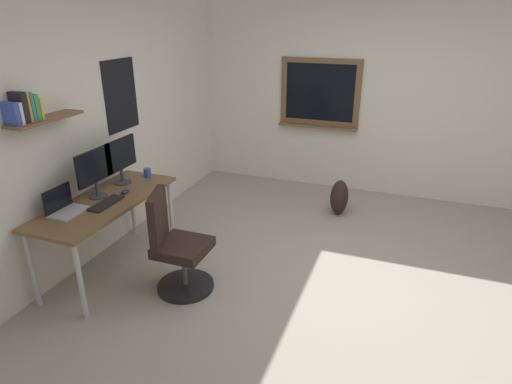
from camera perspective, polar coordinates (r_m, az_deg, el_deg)
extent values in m
plane|color=#9E9384|center=(4.28, 9.85, -11.27)|extent=(5.20, 5.20, 0.00)
cube|color=silver|center=(4.75, -19.61, 8.36)|extent=(5.00, 0.10, 2.60)
cube|color=brown|center=(4.00, -25.94, 8.62)|extent=(0.68, 0.20, 0.02)
cube|color=black|center=(4.89, -17.34, 12.02)|extent=(0.52, 0.01, 0.74)
cube|color=#3851B2|center=(3.81, -29.51, 8.93)|extent=(0.04, 0.14, 0.18)
cube|color=silver|center=(3.84, -29.05, 9.03)|extent=(0.03, 0.14, 0.17)
cube|color=black|center=(3.86, -28.69, 9.71)|extent=(0.04, 0.14, 0.24)
cube|color=orange|center=(3.89, -28.24, 9.81)|extent=(0.02, 0.14, 0.23)
cube|color=teal|center=(3.91, -27.88, 9.90)|extent=(0.03, 0.14, 0.23)
cube|color=#3D934C|center=(3.94, -27.42, 9.88)|extent=(0.04, 0.14, 0.20)
cube|color=gold|center=(3.96, -26.97, 9.79)|extent=(0.02, 0.14, 0.17)
cube|color=silver|center=(6.10, 15.26, 11.77)|extent=(0.10, 5.00, 2.60)
cube|color=brown|center=(6.14, 8.40, 12.84)|extent=(0.04, 1.10, 0.90)
cube|color=black|center=(6.12, 8.37, 12.82)|extent=(0.01, 0.94, 0.76)
cube|color=brown|center=(6.19, 8.07, 8.53)|extent=(0.12, 1.10, 0.03)
cube|color=brown|center=(4.28, -19.19, -1.19)|extent=(1.53, 0.62, 0.03)
cylinder|color=#B7B7BC|center=(3.84, -22.08, -10.82)|extent=(0.04, 0.04, 0.71)
cylinder|color=#B7B7BC|center=(4.81, -11.11, -2.54)|extent=(0.04, 0.04, 0.71)
cylinder|color=#B7B7BC|center=(4.16, -27.32, -9.02)|extent=(0.04, 0.04, 0.71)
cylinder|color=#B7B7BC|center=(5.07, -15.98, -1.65)|extent=(0.04, 0.04, 0.71)
cylinder|color=black|center=(4.16, -9.21, -12.06)|extent=(0.52, 0.52, 0.04)
cylinder|color=#4C4C51|center=(4.05, -9.37, -9.84)|extent=(0.05, 0.05, 0.34)
cube|color=black|center=(3.94, -9.57, -7.20)|extent=(0.44, 0.44, 0.09)
cube|color=black|center=(3.86, -12.76, -3.38)|extent=(0.40, 0.19, 0.48)
cube|color=#ADAFB5|center=(4.11, -23.37, -2.44)|extent=(0.31, 0.21, 0.02)
cube|color=black|center=(4.13, -24.62, -0.78)|extent=(0.31, 0.01, 0.21)
cylinder|color=#38383D|center=(4.36, -20.04, -0.51)|extent=(0.17, 0.17, 0.01)
cylinder|color=#38383D|center=(4.33, -20.17, 0.42)|extent=(0.03, 0.03, 0.14)
cube|color=black|center=(4.25, -20.47, 3.21)|extent=(0.46, 0.02, 0.31)
cylinder|color=#38383D|center=(4.64, -17.08, 1.22)|extent=(0.17, 0.17, 0.01)
cylinder|color=#38383D|center=(4.61, -17.19, 2.11)|extent=(0.03, 0.03, 0.14)
cube|color=black|center=(4.53, -17.41, 4.76)|extent=(0.46, 0.02, 0.31)
cube|color=black|center=(4.17, -19.05, -1.41)|extent=(0.37, 0.13, 0.02)
ellipsoid|color=#262628|center=(4.36, -16.81, 0.06)|extent=(0.10, 0.06, 0.03)
cylinder|color=#334CA5|center=(4.73, -14.07, 2.47)|extent=(0.08, 0.08, 0.09)
ellipsoid|color=black|center=(5.52, 10.88, -0.67)|extent=(0.32, 0.22, 0.44)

